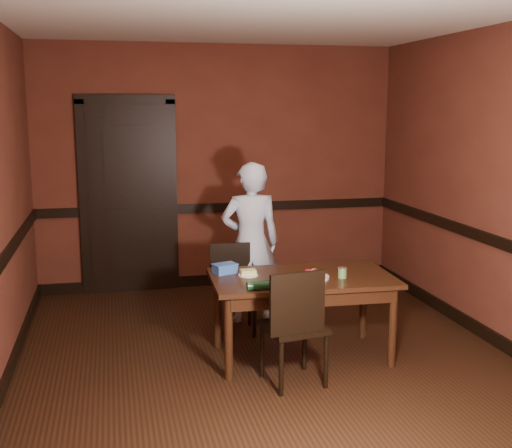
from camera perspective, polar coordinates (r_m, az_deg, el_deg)
name	(u,v)px	position (r m, az deg, el deg)	size (l,w,h in m)	color
floor	(265,357)	(5.37, 0.84, -11.76)	(4.00, 4.50, 0.01)	black
ceiling	(266,14)	(5.02, 0.93, 18.13)	(4.00, 4.50, 0.01)	beige
wall_back	(219,168)	(7.21, -3.35, 5.02)	(4.00, 0.02, 2.70)	#59281B
wall_front	(385,261)	(2.92, 11.38, -3.25)	(4.00, 0.02, 2.70)	#59281B
wall_right	(494,187)	(5.82, 20.42, 3.09)	(0.02, 4.50, 2.70)	#59281B
dado_back	(219,208)	(7.25, -3.29, 1.47)	(4.00, 0.03, 0.10)	black
dado_left	(1,264)	(5.03, -21.73, -3.30)	(0.03, 4.50, 0.10)	black
dado_right	(489,239)	(5.88, 20.02, -1.27)	(0.03, 4.50, 0.10)	black
baseboard_back	(220,279)	(7.43, -3.22, -4.94)	(4.00, 0.03, 0.12)	black
baseboard_left	(9,372)	(5.28, -21.11, -12.19)	(0.03, 4.50, 0.12)	black
baseboard_right	(483,332)	(6.10, 19.53, -9.02)	(0.03, 4.50, 0.12)	black
door	(129,194)	(7.11, -11.26, 2.67)	(1.05, 0.07, 2.20)	black
dining_table	(302,317)	(5.28, 4.07, -8.22)	(1.46, 0.82, 0.68)	black
chair_far	(235,290)	(5.82, -1.88, -5.85)	(0.37, 0.37, 0.79)	black
chair_near	(294,325)	(4.78, 3.37, -8.93)	(0.42, 0.42, 0.89)	black
person	(251,243)	(6.04, -0.48, -1.68)	(0.56, 0.36, 1.52)	silver
sandwich_plate	(312,276)	(5.12, 5.00, -4.60)	(0.27, 0.27, 0.07)	silver
sauce_jar	(342,273)	(5.15, 7.67, -4.31)	(0.07, 0.07, 0.08)	#5A8C44
cheese_saucer	(248,273)	(5.17, -0.71, -4.40)	(0.16, 0.16, 0.05)	silver
food_tub	(225,268)	(5.25, -2.78, -3.96)	(0.22, 0.19, 0.08)	#386DC8
wrapped_veg	(264,285)	(4.79, 0.67, -5.46)	(0.07, 0.07, 0.25)	#123C1B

